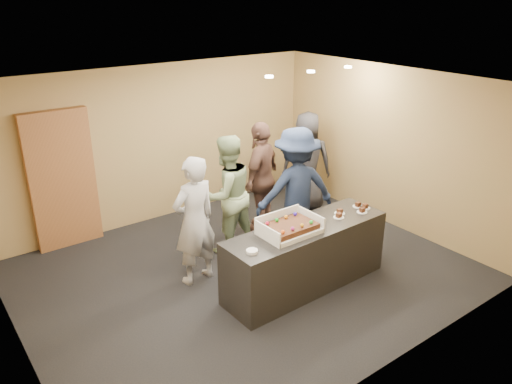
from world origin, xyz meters
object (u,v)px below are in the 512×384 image
sheet_cake (290,226)px  person_dark_suit (306,161)px  person_navy_man (296,190)px  person_brown_extra (261,178)px  serving_counter (306,257)px  person_sage_man (227,195)px  storage_cabinet (62,180)px  plate_stack (252,251)px  cake_box (288,229)px  person_server_grey (195,221)px

sheet_cake → person_dark_suit: 2.91m
sheet_cake → person_navy_man: 1.34m
sheet_cake → person_brown_extra: person_brown_extra is taller
serving_counter → person_brown_extra: size_ratio=1.27×
person_sage_man → person_dark_suit: person_sage_man is taller
sheet_cake → person_brown_extra: (0.88, 1.75, -0.05)m
serving_counter → storage_cabinet: (-2.19, 3.18, 0.64)m
person_brown_extra → plate_stack: bearing=20.2°
cake_box → person_navy_man: (0.93, 0.93, 0.02)m
serving_counter → person_brown_extra: 1.91m
serving_counter → plate_stack: 1.11m
sheet_cake → plate_stack: (-0.69, -0.12, -0.08)m
person_dark_suit → person_navy_man: bearing=82.4°
person_server_grey → person_navy_man: person_navy_man is taller
person_navy_man → person_brown_extra: bearing=-68.7°
person_sage_man → person_server_grey: bearing=27.8°
sheet_cake → person_sage_man: bearing=88.5°
person_server_grey → person_dark_suit: bearing=-167.6°
cake_box → plate_stack: (-0.69, -0.15, -0.03)m
storage_cabinet → person_dark_suit: size_ratio=1.20×
person_sage_man → serving_counter: bearing=97.3°
serving_counter → sheet_cake: sheet_cake is taller
cake_box → sheet_cake: cake_box is taller
cake_box → person_sage_man: 1.50m
cake_box → person_sage_man: (0.04, 1.49, -0.02)m
person_server_grey → person_navy_man: (1.75, -0.07, 0.06)m
cake_box → person_dark_suit: person_dark_suit is taller
person_server_grey → person_sage_man: size_ratio=0.99×
person_server_grey → serving_counter: bearing=131.2°
sheet_cake → person_sage_man: 1.52m
person_sage_man → person_brown_extra: person_brown_extra is taller
person_sage_man → person_dark_suit: (2.06, 0.48, -0.01)m
sheet_cake → plate_stack: size_ratio=4.57×
serving_counter → plate_stack: size_ratio=16.98×
person_server_grey → person_brown_extra: (1.69, 0.73, 0.03)m
cake_box → person_dark_suit: 2.89m
cake_box → person_navy_man: 1.32m
sheet_cake → person_server_grey: size_ratio=0.35×
person_sage_man → person_navy_man: 1.06m
person_server_grey → person_sage_man: bearing=-156.0°
person_navy_man → person_dark_suit: bearing=-120.7°
person_sage_man → person_navy_man: person_navy_man is taller
plate_stack → storage_cabinet: bearing=109.9°
cake_box → person_navy_man: size_ratio=0.39×
cake_box → sheet_cake: 0.06m
sheet_cake → person_server_grey: 1.31m
person_server_grey → person_dark_suit: size_ratio=1.00×
storage_cabinet → person_dark_suit: (3.99, -1.18, -0.18)m
storage_cabinet → person_sage_man: 2.55m
serving_counter → person_server_grey: person_server_grey is taller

